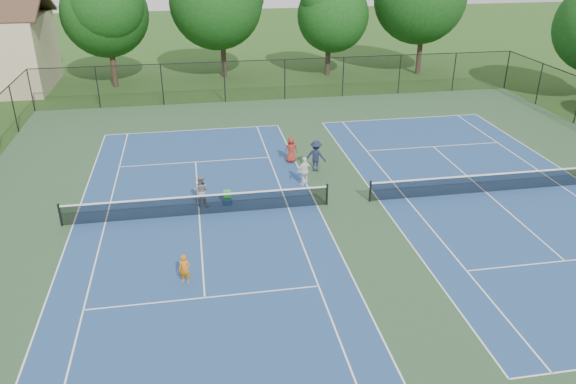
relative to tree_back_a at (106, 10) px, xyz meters
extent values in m
plane|color=#234716|center=(13.00, -24.00, -6.04)|extent=(140.00, 140.00, 0.00)
cube|color=#29492D|center=(13.00, -24.00, -6.03)|extent=(36.00, 36.00, 0.01)
cube|color=navy|center=(6.00, -24.00, -6.03)|extent=(10.97, 23.77, 0.00)
cube|color=white|center=(6.00, -12.11, -6.02)|extent=(10.97, 0.06, 0.00)
cube|color=white|center=(0.52, -24.00, -6.02)|extent=(0.06, 23.77, 0.00)
cube|color=white|center=(11.48, -24.00, -6.02)|extent=(0.06, 23.77, 0.00)
cube|color=white|center=(1.88, -24.00, -6.02)|extent=(0.06, 23.77, 0.00)
cube|color=white|center=(10.12, -24.00, -6.02)|extent=(0.06, 23.77, 0.00)
cube|color=white|center=(6.00, -17.60, -6.02)|extent=(8.23, 0.06, 0.00)
cube|color=white|center=(6.00, -30.40, -6.02)|extent=(8.23, 0.06, 0.00)
cube|color=white|center=(6.00, -24.00, -6.02)|extent=(0.06, 12.80, 0.00)
cylinder|color=black|center=(0.05, -24.00, -5.50)|extent=(0.10, 0.10, 1.07)
cylinder|color=black|center=(11.95, -24.00, -5.50)|extent=(0.10, 0.10, 1.07)
cube|color=black|center=(6.00, -24.00, -5.57)|extent=(11.90, 0.01, 0.90)
cube|color=white|center=(6.00, -24.00, -5.09)|extent=(11.90, 0.04, 0.07)
cube|color=navy|center=(20.00, -24.00, -6.03)|extent=(10.97, 23.77, 0.00)
cube|color=white|center=(20.00, -12.11, -6.02)|extent=(10.97, 0.06, 0.00)
cube|color=white|center=(14.52, -24.00, -6.02)|extent=(0.06, 23.77, 0.00)
cube|color=white|center=(15.88, -24.00, -6.02)|extent=(0.06, 23.77, 0.00)
cube|color=white|center=(24.12, -24.00, -6.02)|extent=(0.06, 23.77, 0.00)
cube|color=white|center=(20.00, -17.60, -6.02)|extent=(8.23, 0.06, 0.00)
cube|color=white|center=(20.00, -30.40, -6.02)|extent=(8.23, 0.06, 0.00)
cube|color=white|center=(20.00, -24.00, -6.02)|extent=(0.06, 12.80, 0.00)
cylinder|color=black|center=(14.05, -24.00, -5.50)|extent=(0.10, 0.10, 1.07)
cube|color=black|center=(20.00, -24.00, -5.57)|extent=(11.90, 0.01, 0.90)
cube|color=white|center=(20.00, -24.00, -5.09)|extent=(11.90, 0.04, 0.07)
cylinder|color=black|center=(-5.00, -6.00, -4.54)|extent=(0.08, 0.08, 3.00)
cylinder|color=black|center=(-0.50, -6.00, -4.54)|extent=(0.08, 0.08, 3.00)
cylinder|color=black|center=(4.00, -6.00, -4.54)|extent=(0.08, 0.08, 3.00)
cylinder|color=black|center=(8.50, -6.00, -4.54)|extent=(0.08, 0.08, 3.00)
cylinder|color=black|center=(13.00, -6.00, -4.54)|extent=(0.08, 0.08, 3.00)
cylinder|color=black|center=(17.50, -6.00, -4.54)|extent=(0.08, 0.08, 3.00)
cylinder|color=black|center=(22.00, -6.00, -4.54)|extent=(0.08, 0.08, 3.00)
cylinder|color=black|center=(26.50, -6.00, -4.54)|extent=(0.08, 0.08, 3.00)
cylinder|color=black|center=(31.00, -6.00, -4.54)|extent=(0.08, 0.08, 3.00)
cylinder|color=black|center=(31.00, -10.50, -4.54)|extent=(0.08, 0.08, 3.00)
cylinder|color=black|center=(-5.00, -10.50, -4.54)|extent=(0.08, 0.08, 3.00)
cube|color=black|center=(13.00, -6.00, -4.54)|extent=(36.00, 0.01, 3.00)
cube|color=black|center=(13.00, -6.00, -3.04)|extent=(36.00, 0.05, 0.05)
cylinder|color=#2D2116|center=(0.00, 0.00, -4.15)|extent=(0.44, 0.44, 3.78)
sphere|color=#0F390F|center=(0.00, 0.00, -0.39)|extent=(6.80, 6.80, 6.80)
sphere|color=#0F390F|center=(0.00, 0.00, 0.28)|extent=(5.58, 5.58, 5.58)
cylinder|color=#2D2116|center=(9.00, 2.00, -3.97)|extent=(0.44, 0.44, 4.14)
sphere|color=#0F390F|center=(9.00, 2.00, 0.19)|extent=(7.60, 7.60, 7.60)
cylinder|color=#2D2116|center=(18.00, 1.00, -4.33)|extent=(0.44, 0.44, 3.42)
sphere|color=#0F390F|center=(18.00, 1.00, -0.97)|extent=(6.00, 6.00, 6.00)
sphere|color=#0F390F|center=(18.00, 1.00, -0.27)|extent=(4.92, 4.92, 4.92)
cylinder|color=#2D2116|center=(26.00, 0.00, -3.88)|extent=(0.44, 0.44, 4.32)
imported|color=orange|center=(5.35, -29.31, -5.46)|extent=(0.46, 0.34, 1.16)
imported|color=gray|center=(6.16, -23.07, -5.27)|extent=(0.91, 0.81, 1.54)
imported|color=white|center=(11.37, -21.63, -5.28)|extent=(0.97, 0.67, 1.52)
imported|color=#191D37|center=(12.32, -19.92, -5.19)|extent=(1.27, 1.11, 1.70)
imported|color=maroon|center=(11.24, -18.46, -5.31)|extent=(0.73, 0.49, 1.45)
cube|color=navy|center=(7.35, -23.17, -5.90)|extent=(0.42, 0.33, 0.27)
cube|color=green|center=(7.35, -23.17, -5.54)|extent=(0.36, 0.30, 0.44)
camera|label=1|loc=(6.10, -46.93, 5.81)|focal=35.00mm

